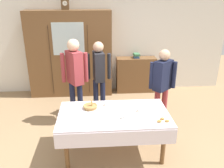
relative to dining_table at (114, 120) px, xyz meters
The scene contains 18 objects.
ground_plane 0.68m from the dining_table, 90.00° to the left, with size 12.00×12.00×0.00m, color #997A56.
back_wall 2.97m from the dining_table, 90.00° to the left, with size 6.40×0.10×2.70m, color silver.
dining_table is the anchor object (origin of this frame).
wall_cabinet 2.78m from the dining_table, 109.16° to the left, with size 2.07×0.46×2.15m.
mantel_clock 3.20m from the dining_table, 110.03° to the left, with size 0.18×0.11×0.24m.
bookshelf_low 2.76m from the dining_table, 73.14° to the left, with size 1.03×0.35×0.94m.
book_stack 2.78m from the dining_table, 73.14° to the left, with size 0.17×0.22×0.12m.
tea_cup_far_right 0.37m from the dining_table, 105.92° to the left, with size 0.13×0.13×0.06m.
tea_cup_front_edge 0.45m from the dining_table, ahead, with size 0.13×0.13×0.06m.
tea_cup_near_left 0.24m from the dining_table, 43.15° to the right, with size 0.13×0.13×0.06m.
bread_basket 0.47m from the dining_table, 147.34° to the left, with size 0.24×0.24×0.16m.
pastry_plate 0.77m from the dining_table, 21.98° to the right, with size 0.28×0.28×0.05m.
spoon_mid_left 0.45m from the dining_table, 26.71° to the right, with size 0.12×0.02×0.01m.
spoon_back_edge 0.27m from the dining_table, ahead, with size 0.12×0.02×0.01m.
spoon_near_right 0.55m from the dining_table, 166.84° to the right, with size 0.12×0.02×0.01m.
person_behind_table_left 1.37m from the dining_table, 41.04° to the left, with size 0.52×0.38×1.57m.
person_by_cabinet 1.38m from the dining_table, 121.23° to the left, with size 0.52×0.41×1.74m.
person_beside_shelf 1.47m from the dining_table, 98.31° to the left, with size 0.52×0.39×1.62m.
Camera 1 is at (-0.27, -3.53, 2.56)m, focal length 37.95 mm.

